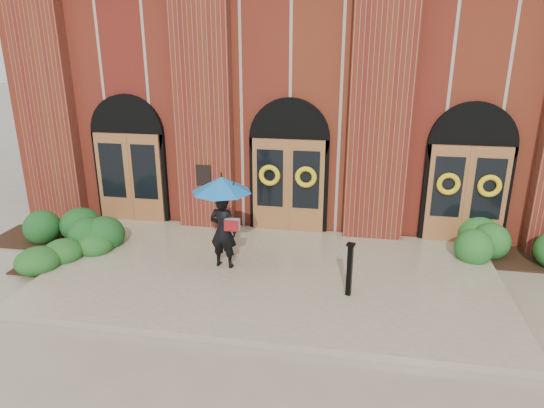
% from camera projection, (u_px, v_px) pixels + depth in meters
% --- Properties ---
extents(ground, '(90.00, 90.00, 0.00)m').
position_uv_depth(ground, '(269.00, 281.00, 10.77)').
color(ground, gray).
rests_on(ground, ground).
extents(landing, '(10.00, 5.30, 0.15)m').
position_uv_depth(landing, '(271.00, 274.00, 10.89)').
color(landing, tan).
rests_on(landing, ground).
extents(church_building, '(16.20, 12.53, 7.00)m').
position_uv_depth(church_building, '(313.00, 85.00, 17.82)').
color(church_building, maroon).
rests_on(church_building, ground).
extents(man_with_umbrella, '(1.50, 1.50, 2.12)m').
position_uv_depth(man_with_umbrella, '(222.00, 205.00, 10.66)').
color(man_with_umbrella, black).
rests_on(man_with_umbrella, landing).
extents(metal_post, '(0.19, 0.19, 1.13)m').
position_uv_depth(metal_post, '(350.00, 268.00, 9.68)').
color(metal_post, black).
rests_on(metal_post, landing).
extents(hedge_wall_left, '(3.24, 1.30, 0.83)m').
position_uv_depth(hedge_wall_left, '(58.00, 226.00, 12.81)').
color(hedge_wall_left, '#174619').
rests_on(hedge_wall_left, ground).
extents(hedge_wall_right, '(3.24, 1.29, 0.83)m').
position_uv_depth(hedge_wall_right, '(495.00, 241.00, 11.81)').
color(hedge_wall_right, '#205A1F').
rests_on(hedge_wall_right, ground).
extents(hedge_front_left, '(1.58, 1.36, 0.56)m').
position_uv_depth(hedge_front_left, '(59.00, 252.00, 11.54)').
color(hedge_front_left, '#1F4F1B').
rests_on(hedge_front_left, ground).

